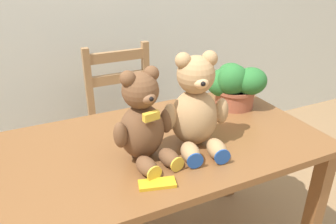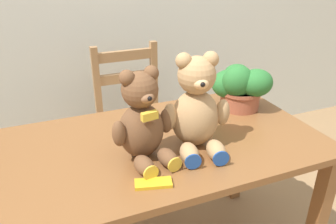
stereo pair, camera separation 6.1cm
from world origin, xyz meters
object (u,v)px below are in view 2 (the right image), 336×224
Objects in this scene: wooden_chair_behind at (134,122)px; potted_plant at (241,86)px; teddy_bear_left at (142,121)px; chocolate_bar at (153,183)px; teddy_bear_right at (196,108)px.

potted_plant reaches higher than wooden_chair_behind.
teddy_bear_left is 1.31× the size of potted_plant.
wooden_chair_behind is 7.51× the size of chocolate_bar.
teddy_bear_left is 0.23m from chocolate_bar.
potted_plant is (0.57, 0.23, -0.03)m from teddy_bear_left.
wooden_chair_behind reaches higher than chocolate_bar.
chocolate_bar is at bearing 73.22° from teddy_bear_left.
chocolate_bar is at bearing 77.91° from wooden_chair_behind.
chocolate_bar is (-0.59, -0.41, -0.11)m from potted_plant.
teddy_bear_left is at bearing 10.92° from teddy_bear_right.
teddy_bear_left is 2.81× the size of chocolate_bar.
potted_plant is 2.15× the size of chocolate_bar.
wooden_chair_behind is 0.88m from teddy_bear_left.
teddy_bear_right is at bearing 170.95° from teddy_bear_left.
potted_plant is at bearing 34.49° from chocolate_bar.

